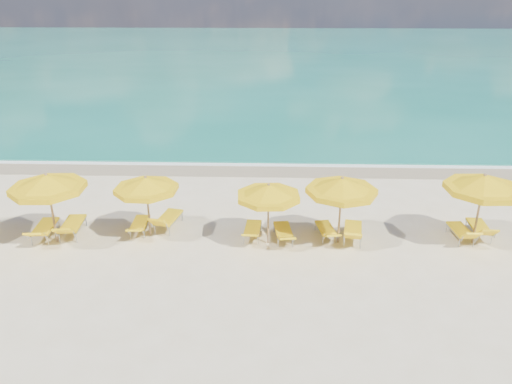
{
  "coord_description": "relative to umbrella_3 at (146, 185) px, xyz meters",
  "views": [
    {
      "loc": [
        0.54,
        -15.59,
        8.39
      ],
      "look_at": [
        0.0,
        1.5,
        1.2
      ],
      "focal_mm": 35.0,
      "sensor_mm": 36.0,
      "label": 1
    }
  ],
  "objects": [
    {
      "name": "lounger_3_left",
      "position": [
        -0.43,
        0.24,
        -1.75
      ],
      "size": [
        0.61,
        1.72,
        0.61
      ],
      "rotation": [
        0.0,
        0.0,
        0.04
      ],
      "color": "#A5A8AD",
      "rests_on": "ground"
    },
    {
      "name": "lounger_6_right",
      "position": [
        11.76,
        0.27,
        -1.73
      ],
      "size": [
        0.69,
        1.78,
        0.8
      ],
      "rotation": [
        0.0,
        0.0,
        -0.06
      ],
      "color": "#A5A8AD",
      "rests_on": "ground"
    },
    {
      "name": "wet_sand_band",
      "position": [
        3.76,
        7.17,
        -1.95
      ],
      "size": [
        120.0,
        2.6,
        0.01
      ],
      "primitive_type": "cube",
      "color": "tan",
      "rests_on": "ground"
    },
    {
      "name": "lounger_5_left",
      "position": [
        6.29,
        0.03,
        -1.75
      ],
      "size": [
        0.79,
        1.71,
        0.62
      ],
      "rotation": [
        0.0,
        0.0,
        0.17
      ],
      "color": "#A5A8AD",
      "rests_on": "ground"
    },
    {
      "name": "umbrella_4",
      "position": [
        4.23,
        -0.45,
        -0.03
      ],
      "size": [
        2.82,
        2.82,
        2.25
      ],
      "rotation": [
        0.0,
        0.0,
        -0.33
      ],
      "color": "#9D794E",
      "rests_on": "ground"
    },
    {
      "name": "umbrella_2",
      "position": [
        -3.16,
        -0.59,
        0.25
      ],
      "size": [
        3.38,
        3.38,
        2.58
      ],
      "rotation": [
        0.0,
        0.0,
        0.43
      ],
      "color": "#9D794E",
      "rests_on": "ground"
    },
    {
      "name": "lounger_2_right",
      "position": [
        -2.78,
        -0.07,
        -1.71
      ],
      "size": [
        0.82,
        2.02,
        0.85
      ],
      "rotation": [
        0.0,
        0.0,
        0.09
      ],
      "color": "#A5A8AD",
      "rests_on": "ground"
    },
    {
      "name": "lounger_6_left",
      "position": [
        11.01,
        0.01,
        -1.74
      ],
      "size": [
        0.67,
        1.7,
        0.78
      ],
      "rotation": [
        0.0,
        0.0,
        0.07
      ],
      "color": "#A5A8AD",
      "rests_on": "ground"
    },
    {
      "name": "umbrella_5",
      "position": [
        6.68,
        -0.32,
        0.15
      ],
      "size": [
        2.58,
        2.58,
        2.47
      ],
      "rotation": [
        0.0,
        0.0,
        -0.06
      ],
      "color": "#9D794E",
      "rests_on": "ground"
    },
    {
      "name": "lounger_5_right",
      "position": [
        7.21,
        -0.14,
        -1.72
      ],
      "size": [
        0.9,
        1.91,
        0.82
      ],
      "rotation": [
        0.0,
        0.0,
        -0.17
      ],
      "color": "#A5A8AD",
      "rests_on": "ground"
    },
    {
      "name": "whitecap_near",
      "position": [
        -2.24,
        16.77,
        -1.95
      ],
      "size": [
        14.0,
        0.36,
        0.05
      ],
      "primitive_type": "cube",
      "color": "white",
      "rests_on": "ground"
    },
    {
      "name": "ground_plane",
      "position": [
        3.76,
        -0.23,
        -1.95
      ],
      "size": [
        120.0,
        120.0,
        0.0
      ],
      "primitive_type": "plane",
      "color": "beige"
    },
    {
      "name": "umbrella_6",
      "position": [
        11.38,
        -0.2,
        0.26
      ],
      "size": [
        3.27,
        3.27,
        2.59
      ],
      "rotation": [
        0.0,
        0.0,
        -0.35
      ],
      "color": "#9D794E",
      "rests_on": "ground"
    },
    {
      "name": "lounger_3_right",
      "position": [
        0.54,
        0.59,
        -1.71
      ],
      "size": [
        0.98,
        1.95,
        0.88
      ],
      "rotation": [
        0.0,
        0.0,
        -0.2
      ],
      "color": "#A5A8AD",
      "rests_on": "ground"
    },
    {
      "name": "umbrella_3",
      "position": [
        0.0,
        0.0,
        0.0
      ],
      "size": [
        2.87,
        2.87,
        2.28
      ],
      "rotation": [
        0.0,
        0.0,
        0.34
      ],
      "color": "#9D794E",
      "rests_on": "ground"
    },
    {
      "name": "foam_line",
      "position": [
        3.76,
        7.97,
        -1.95
      ],
      "size": [
        120.0,
        1.2,
        0.03
      ],
      "primitive_type": "cube",
      "color": "white",
      "rests_on": "ground"
    },
    {
      "name": "lounger_2_left",
      "position": [
        -3.7,
        -0.29,
        -1.72
      ],
      "size": [
        0.8,
        1.96,
        0.78
      ],
      "rotation": [
        0.0,
        0.0,
        0.09
      ],
      "color": "#A5A8AD",
      "rests_on": "ground"
    },
    {
      "name": "lounger_4_left",
      "position": [
        3.68,
        -0.08,
        -1.74
      ],
      "size": [
        0.66,
        1.74,
        0.67
      ],
      "rotation": [
        0.0,
        0.0,
        -0.07
      ],
      "color": "#A5A8AD",
      "rests_on": "ground"
    },
    {
      "name": "whitecap_far",
      "position": [
        11.76,
        23.77,
        -1.95
      ],
      "size": [
        18.0,
        0.3,
        0.05
      ],
      "primitive_type": "cube",
      "color": "white",
      "rests_on": "ground"
    },
    {
      "name": "ocean",
      "position": [
        3.76,
        47.77,
        -1.95
      ],
      "size": [
        120.0,
        80.0,
        0.3
      ],
      "primitive_type": "cube",
      "color": "#136E5A",
      "rests_on": "ground"
    },
    {
      "name": "lounger_4_right",
      "position": [
        4.77,
        -0.21,
        -1.74
      ],
      "size": [
        0.78,
        1.83,
        0.65
      ],
      "rotation": [
        0.0,
        0.0,
        0.12
      ],
      "color": "#A5A8AD",
      "rests_on": "ground"
    }
  ]
}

